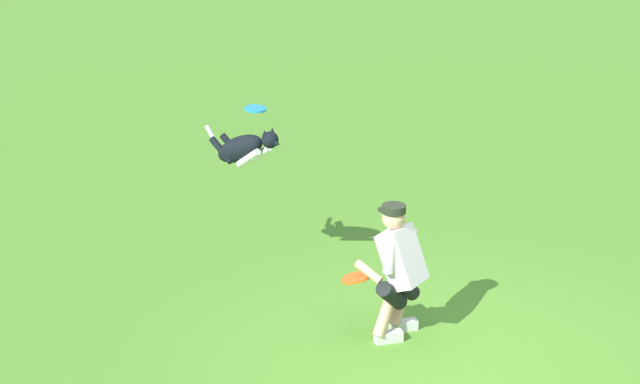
% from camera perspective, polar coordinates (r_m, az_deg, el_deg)
% --- Properties ---
extents(ground_plane, '(60.00, 60.00, 0.00)m').
position_cam_1_polar(ground_plane, '(9.26, 7.09, -9.60)').
color(ground_plane, '#4F882C').
extents(person, '(0.71, 0.56, 1.29)m').
position_cam_1_polar(person, '(9.42, 4.37, -4.21)').
color(person, silver).
rests_on(person, ground_plane).
extents(dog, '(0.63, 0.94, 0.54)m').
position_cam_1_polar(dog, '(10.40, -4.26, 2.43)').
color(dog, black).
extents(frisbee_flying, '(0.27, 0.28, 0.04)m').
position_cam_1_polar(frisbee_flying, '(10.14, -3.61, 4.64)').
color(frisbee_flying, '#228FDB').
extents(frisbee_held, '(0.36, 0.36, 0.10)m').
position_cam_1_polar(frisbee_held, '(9.41, 2.02, -4.78)').
color(frisbee_held, '#EF5618').
rests_on(frisbee_held, person).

